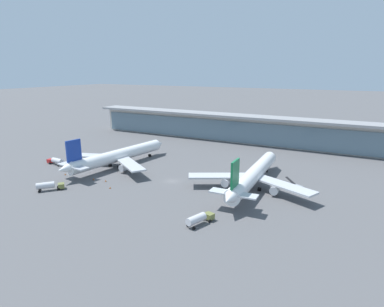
# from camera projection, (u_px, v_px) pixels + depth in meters

# --- Properties ---
(ground_plane) EXTENTS (1200.00, 1200.00, 0.00)m
(ground_plane) POSITION_uv_depth(u_px,v_px,m) (172.00, 181.00, 117.06)
(ground_plane) COLOR #515154
(airliner_left_stand) EXTENTS (42.48, 55.60, 14.81)m
(airliner_left_stand) POSITION_uv_depth(u_px,v_px,m) (117.00, 156.00, 132.90)
(airliner_left_stand) COLOR white
(airliner_left_stand) RESTS_ON ground
(airliner_centre_stand) EXTENTS (42.75, 55.59, 14.81)m
(airliner_centre_stand) POSITION_uv_depth(u_px,v_px,m) (253.00, 175.00, 108.77)
(airliner_centre_stand) COLOR white
(airliner_centre_stand) RESTS_ON ground
(service_truck_near_nose_red) EXTENTS (8.76, 3.13, 2.95)m
(service_truck_near_nose_red) POSITION_uv_depth(u_px,v_px,m) (56.00, 161.00, 136.68)
(service_truck_near_nose_red) COLOR #B21E1E
(service_truck_near_nose_red) RESTS_ON ground
(service_truck_under_wing_olive) EXTENTS (7.29, 8.00, 2.95)m
(service_truck_under_wing_olive) POSITION_uv_depth(u_px,v_px,m) (49.00, 186.00, 107.58)
(service_truck_under_wing_olive) COLOR olive
(service_truck_under_wing_olive) RESTS_ON ground
(service_truck_mid_apron_olive) EXTENTS (4.88, 8.87, 2.95)m
(service_truck_mid_apron_olive) POSITION_uv_depth(u_px,v_px,m) (199.00, 218.00, 83.83)
(service_truck_mid_apron_olive) COLOR olive
(service_truck_mid_apron_olive) RESTS_ON ground
(service_truck_by_tail_grey) EXTENTS (6.59, 4.51, 2.70)m
(service_truck_by_tail_grey) POSITION_uv_depth(u_px,v_px,m) (295.00, 185.00, 110.48)
(service_truck_by_tail_grey) COLOR gray
(service_truck_by_tail_grey) RESTS_ON ground
(terminal_building) EXTENTS (185.09, 12.80, 15.20)m
(terminal_building) POSITION_uv_depth(u_px,v_px,m) (242.00, 128.00, 177.37)
(terminal_building) COLOR beige
(terminal_building) RESTS_ON ground
(safety_cone_alpha) EXTENTS (0.62, 0.62, 0.70)m
(safety_cone_alpha) POSITION_uv_depth(u_px,v_px,m) (69.00, 174.00, 124.19)
(safety_cone_alpha) COLOR orange
(safety_cone_alpha) RESTS_ON ground
(safety_cone_bravo) EXTENTS (0.62, 0.62, 0.70)m
(safety_cone_bravo) POSITION_uv_depth(u_px,v_px,m) (65.00, 174.00, 123.72)
(safety_cone_bravo) COLOR orange
(safety_cone_bravo) RESTS_ON ground
(safety_cone_charlie) EXTENTS (0.62, 0.62, 0.70)m
(safety_cone_charlie) POSITION_uv_depth(u_px,v_px,m) (106.00, 181.00, 116.40)
(safety_cone_charlie) COLOR orange
(safety_cone_charlie) RESTS_ON ground
(safety_cone_delta) EXTENTS (0.62, 0.62, 0.70)m
(safety_cone_delta) POSITION_uv_depth(u_px,v_px,m) (110.00, 188.00, 109.70)
(safety_cone_delta) COLOR orange
(safety_cone_delta) RESTS_ON ground
(safety_cone_echo) EXTENTS (0.62, 0.62, 0.70)m
(safety_cone_echo) POSITION_uv_depth(u_px,v_px,m) (94.00, 179.00, 118.08)
(safety_cone_echo) COLOR orange
(safety_cone_echo) RESTS_ON ground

